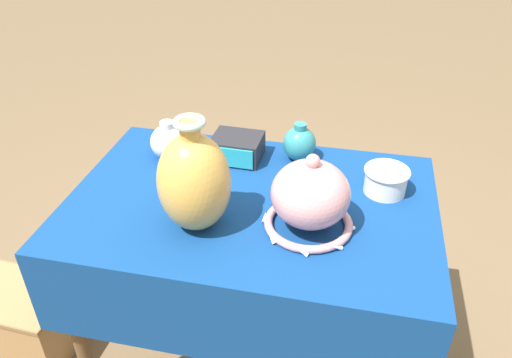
# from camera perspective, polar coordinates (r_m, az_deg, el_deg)

# --- Properties ---
(display_table) EXTENTS (1.04, 0.70, 0.75)m
(display_table) POSITION_cam_1_polar(r_m,az_deg,el_deg) (1.46, -0.67, -5.57)
(display_table) COLOR brown
(display_table) RESTS_ON ground_plane
(vase_tall_bulbous) EXTENTS (0.19, 0.19, 0.31)m
(vase_tall_bulbous) POSITION_cam_1_polar(r_m,az_deg,el_deg) (1.26, -7.09, -0.28)
(vase_tall_bulbous) COLOR gold
(vase_tall_bulbous) RESTS_ON display_table
(vase_dome_bell) EXTENTS (0.25, 0.25, 0.22)m
(vase_dome_bell) POSITION_cam_1_polar(r_m,az_deg,el_deg) (1.28, 6.20, -2.19)
(vase_dome_bell) COLOR #D19399
(vase_dome_bell) RESTS_ON display_table
(mosaic_tile_box) EXTENTS (0.16, 0.14, 0.08)m
(mosaic_tile_box) POSITION_cam_1_polar(r_m,az_deg,el_deg) (1.59, -2.18, 3.59)
(mosaic_tile_box) COLOR #232328
(mosaic_tile_box) RESTS_ON display_table
(jar_round_porcelain) EXTENTS (0.12, 0.12, 0.13)m
(jar_round_porcelain) POSITION_cam_1_polar(r_m,az_deg,el_deg) (1.61, -9.97, 4.24)
(jar_round_porcelain) COLOR white
(jar_round_porcelain) RESTS_ON display_table
(cup_wide_ivory) EXTENTS (0.13, 0.13, 0.08)m
(cup_wide_ivory) POSITION_cam_1_polar(r_m,az_deg,el_deg) (1.48, 14.62, -0.07)
(cup_wide_ivory) COLOR white
(cup_wide_ivory) RESTS_ON display_table
(jar_round_teal) EXTENTS (0.10, 0.10, 0.13)m
(jar_round_teal) POSITION_cam_1_polar(r_m,az_deg,el_deg) (1.59, 4.99, 4.09)
(jar_round_teal) COLOR teal
(jar_round_teal) RESTS_ON display_table
(wooden_crate) EXTENTS (0.45, 0.29, 0.27)m
(wooden_crate) POSITION_cam_1_polar(r_m,az_deg,el_deg) (2.11, -25.67, -13.91)
(wooden_crate) COLOR #A37A4C
(wooden_crate) RESTS_ON ground_plane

